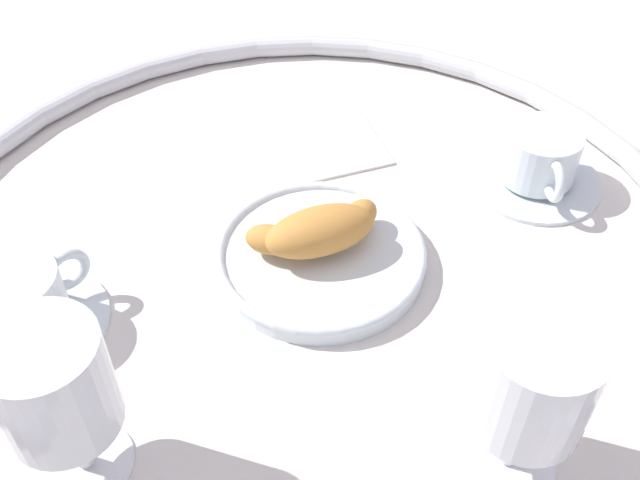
# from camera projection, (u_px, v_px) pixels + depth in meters

# --- Properties ---
(ground_plane) EXTENTS (2.20, 2.20, 0.00)m
(ground_plane) POSITION_uv_depth(u_px,v_px,m) (304.00, 257.00, 0.68)
(ground_plane) COLOR silver
(table_chrome_rim) EXTENTS (0.75, 0.75, 0.02)m
(table_chrome_rim) POSITION_uv_depth(u_px,v_px,m) (304.00, 247.00, 0.67)
(table_chrome_rim) COLOR silver
(table_chrome_rim) RESTS_ON ground_plane
(pastry_plate) EXTENTS (0.19, 0.19, 0.02)m
(pastry_plate) POSITION_uv_depth(u_px,v_px,m) (320.00, 255.00, 0.66)
(pastry_plate) COLOR silver
(pastry_plate) RESTS_ON ground_plane
(croissant_large) EXTENTS (0.13, 0.08, 0.04)m
(croissant_large) POSITION_uv_depth(u_px,v_px,m) (319.00, 230.00, 0.64)
(croissant_large) COLOR #CC893D
(croissant_large) RESTS_ON pastry_plate
(coffee_cup_near) EXTENTS (0.14, 0.14, 0.06)m
(coffee_cup_near) POSITION_uv_depth(u_px,v_px,m) (22.00, 305.00, 0.60)
(coffee_cup_near) COLOR silver
(coffee_cup_near) RESTS_ON ground_plane
(coffee_cup_far) EXTENTS (0.14, 0.14, 0.06)m
(coffee_cup_far) POSITION_uv_depth(u_px,v_px,m) (539.00, 162.00, 0.73)
(coffee_cup_far) COLOR silver
(coffee_cup_far) RESTS_ON ground_plane
(juice_glass_left) EXTENTS (0.08, 0.08, 0.14)m
(juice_glass_left) POSITION_uv_depth(u_px,v_px,m) (55.00, 391.00, 0.46)
(juice_glass_left) COLOR white
(juice_glass_left) RESTS_ON ground_plane
(juice_glass_right) EXTENTS (0.08, 0.08, 0.14)m
(juice_glass_right) POSITION_uv_depth(u_px,v_px,m) (533.00, 389.00, 0.46)
(juice_glass_right) COLOR white
(juice_glass_right) RESTS_ON ground_plane
(folded_napkin) EXTENTS (0.13, 0.13, 0.01)m
(folded_napkin) POSITION_uv_depth(u_px,v_px,m) (328.00, 143.00, 0.80)
(folded_napkin) COLOR silver
(folded_napkin) RESTS_ON ground_plane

